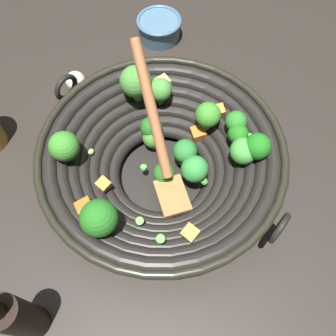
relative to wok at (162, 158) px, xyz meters
name	(u,v)px	position (x,y,z in m)	size (l,w,h in m)	color
ground_plane	(162,177)	(0.00, 0.00, -0.07)	(4.00, 4.00, 0.00)	#28231E
wok	(162,158)	(0.00, 0.00, 0.00)	(0.46, 0.43, 0.22)	black
soy_sauce_bottle	(18,317)	(0.08, -0.32, 0.01)	(0.05, 0.05, 0.20)	black
prep_bowl	(159,28)	(-0.30, 0.23, -0.04)	(0.11, 0.11, 0.05)	slate
garlic_bulb	(76,81)	(-0.29, -0.01, -0.05)	(0.04, 0.04, 0.04)	silver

